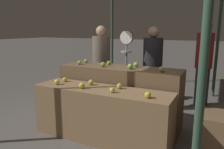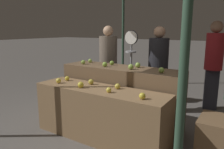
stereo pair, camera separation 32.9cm
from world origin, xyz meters
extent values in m
plane|color=#66605B|center=(0.00, 0.00, 0.00)|extent=(60.00, 60.00, 0.00)
cylinder|color=#33513D|center=(1.36, -0.83, 1.38)|extent=(0.07, 0.07, 2.76)
cylinder|color=#33513D|center=(-1.36, 3.02, 1.38)|extent=(0.07, 0.07, 2.76)
cylinder|color=#33513D|center=(1.36, 3.02, 1.38)|extent=(0.07, 0.07, 2.76)
cube|color=olive|center=(0.00, 0.00, 0.38)|extent=(2.02, 0.55, 0.76)
cube|color=brown|center=(0.00, 0.60, 0.49)|extent=(2.02, 0.55, 0.98)
sphere|color=yellow|center=(-0.71, -0.10, 0.80)|extent=(0.08, 0.08, 0.08)
sphere|color=gold|center=(-0.24, -0.12, 0.80)|extent=(0.09, 0.09, 0.09)
sphere|color=yellow|center=(0.23, -0.10, 0.80)|extent=(0.07, 0.07, 0.07)
sphere|color=gold|center=(0.72, -0.12, 0.80)|extent=(0.08, 0.08, 0.08)
sphere|color=gold|center=(-0.72, 0.10, 0.80)|extent=(0.07, 0.07, 0.07)
sphere|color=gold|center=(-0.24, 0.11, 0.80)|extent=(0.08, 0.08, 0.08)
sphere|color=gold|center=(0.23, 0.11, 0.80)|extent=(0.08, 0.08, 0.08)
sphere|color=#8EB247|center=(-0.71, 0.50, 1.01)|extent=(0.07, 0.07, 0.07)
sphere|color=#84AD3D|center=(-0.24, 0.48, 1.02)|extent=(0.08, 0.08, 0.08)
sphere|color=#8EB247|center=(0.23, 0.50, 1.02)|extent=(0.08, 0.08, 0.08)
sphere|color=#8EB247|center=(0.72, 0.49, 1.02)|extent=(0.08, 0.08, 0.08)
sphere|color=#8EB247|center=(-0.72, 0.71, 1.01)|extent=(0.07, 0.07, 0.07)
sphere|color=#7AA338|center=(-0.24, 0.70, 1.01)|extent=(0.08, 0.08, 0.08)
sphere|color=#8EB247|center=(0.25, 0.72, 1.02)|extent=(0.08, 0.08, 0.08)
cylinder|color=#99999E|center=(-0.13, 1.20, 0.73)|extent=(0.04, 0.04, 1.46)
cylinder|color=black|center=(-0.13, 1.20, 1.43)|extent=(0.26, 0.01, 0.26)
cylinder|color=silver|center=(-0.13, 1.18, 1.43)|extent=(0.24, 0.02, 0.24)
cylinder|color=#99999E|center=(-0.13, 1.18, 1.24)|extent=(0.01, 0.01, 0.14)
cylinder|color=#99999E|center=(-0.13, 1.18, 1.17)|extent=(0.20, 0.20, 0.03)
cube|color=#2D2D38|center=(0.30, 1.48, 0.38)|extent=(0.31, 0.23, 0.76)
cylinder|color=#232328|center=(0.30, 1.48, 1.09)|extent=(0.45, 0.45, 0.66)
sphere|color=tan|center=(0.30, 1.48, 1.53)|extent=(0.21, 0.21, 0.21)
cube|color=#2D2D38|center=(-0.84, 1.48, 0.38)|extent=(0.32, 0.24, 0.77)
cylinder|color=#756656|center=(-0.84, 1.48, 1.10)|extent=(0.47, 0.47, 0.67)
sphere|color=tan|center=(-0.84, 1.48, 1.55)|extent=(0.22, 0.22, 0.22)
cube|color=#2D2D38|center=(1.15, 2.19, 0.40)|extent=(0.28, 0.21, 0.81)
cylinder|color=maroon|center=(1.15, 2.19, 1.16)|extent=(0.41, 0.41, 0.70)
sphere|color=#936B51|center=(1.15, 2.19, 1.63)|extent=(0.23, 0.23, 0.23)
cube|color=brown|center=(1.55, 0.38, 0.25)|extent=(0.51, 0.51, 0.51)
camera|label=1|loc=(1.48, -2.58, 1.58)|focal=35.00mm
camera|label=2|loc=(1.76, -2.41, 1.58)|focal=35.00mm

